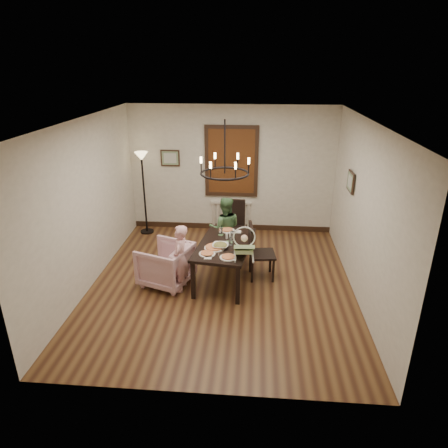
# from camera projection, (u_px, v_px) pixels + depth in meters

# --- Properties ---
(room_shell) EXTENTS (4.51, 5.00, 2.81)m
(room_shell) POSITION_uv_depth(u_px,v_px,m) (223.00, 201.00, 6.80)
(room_shell) COLOR brown
(room_shell) RESTS_ON ground
(dining_table) EXTENTS (1.06, 1.62, 0.71)m
(dining_table) POSITION_uv_depth(u_px,v_px,m) (225.00, 248.00, 6.90)
(dining_table) COLOR black
(dining_table) RESTS_ON room_shell
(chair_far) EXTENTS (0.47, 0.47, 1.03)m
(chair_far) POSITION_uv_depth(u_px,v_px,m) (233.00, 226.00, 8.09)
(chair_far) COLOR black
(chair_far) RESTS_ON room_shell
(chair_right) EXTENTS (0.50, 0.50, 1.03)m
(chair_right) POSITION_uv_depth(u_px,v_px,m) (262.00, 251.00, 7.03)
(chair_right) COLOR black
(chair_right) RESTS_ON room_shell
(armchair) EXTENTS (1.02, 1.01, 0.73)m
(armchair) POSITION_uv_depth(u_px,v_px,m) (166.00, 264.00, 6.89)
(armchair) COLOR beige
(armchair) RESTS_ON room_shell
(elderly_woman) EXTENTS (0.25, 0.36, 0.97)m
(elderly_woman) POSITION_uv_depth(u_px,v_px,m) (180.00, 264.00, 6.65)
(elderly_woman) COLOR #E7A3A6
(elderly_woman) RESTS_ON room_shell
(seated_man) EXTENTS (0.55, 0.45, 1.05)m
(seated_man) POSITION_uv_depth(u_px,v_px,m) (225.00, 234.00, 7.70)
(seated_man) COLOR #487143
(seated_man) RESTS_ON room_shell
(baby_bouncer) EXTENTS (0.41, 0.54, 0.34)m
(baby_bouncer) POSITION_uv_depth(u_px,v_px,m) (244.00, 246.00, 6.35)
(baby_bouncer) COLOR #B7DB97
(baby_bouncer) RESTS_ON dining_table
(salad_bowl) EXTENTS (0.33, 0.33, 0.08)m
(salad_bowl) POSITION_uv_depth(u_px,v_px,m) (220.00, 246.00, 6.68)
(salad_bowl) COLOR white
(salad_bowl) RESTS_ON dining_table
(pizza_platter) EXTENTS (0.34, 0.34, 0.04)m
(pizza_platter) POSITION_uv_depth(u_px,v_px,m) (214.00, 247.00, 6.66)
(pizza_platter) COLOR tan
(pizza_platter) RESTS_ON dining_table
(drinking_glass) EXTENTS (0.07, 0.07, 0.13)m
(drinking_glass) POSITION_uv_depth(u_px,v_px,m) (231.00, 241.00, 6.78)
(drinking_glass) COLOR silver
(drinking_glass) RESTS_ON dining_table
(window_blinds) EXTENTS (1.00, 0.03, 1.40)m
(window_blinds) POSITION_uv_depth(u_px,v_px,m) (231.00, 162.00, 8.66)
(window_blinds) COLOR brown
(window_blinds) RESTS_ON room_shell
(radiator) EXTENTS (0.92, 0.12, 0.62)m
(radiator) POSITION_uv_depth(u_px,v_px,m) (231.00, 215.00, 9.15)
(radiator) COLOR silver
(radiator) RESTS_ON room_shell
(picture_back) EXTENTS (0.42, 0.03, 0.36)m
(picture_back) POSITION_uv_depth(u_px,v_px,m) (170.00, 158.00, 8.75)
(picture_back) COLOR black
(picture_back) RESTS_ON room_shell
(picture_right) EXTENTS (0.03, 0.42, 0.36)m
(picture_right) POSITION_uv_depth(u_px,v_px,m) (351.00, 182.00, 7.03)
(picture_right) COLOR black
(picture_right) RESTS_ON room_shell
(floor_lamp) EXTENTS (0.30, 0.30, 1.80)m
(floor_lamp) POSITION_uv_depth(u_px,v_px,m) (144.00, 194.00, 8.78)
(floor_lamp) COLOR black
(floor_lamp) RESTS_ON room_shell
(chandelier) EXTENTS (0.80, 0.80, 0.04)m
(chandelier) POSITION_uv_depth(u_px,v_px,m) (225.00, 173.00, 6.40)
(chandelier) COLOR black
(chandelier) RESTS_ON room_shell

